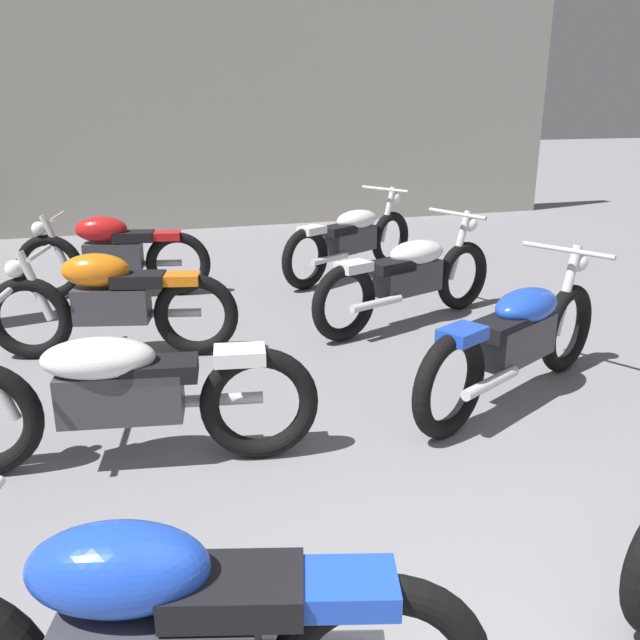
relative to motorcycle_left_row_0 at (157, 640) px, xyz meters
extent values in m
cube|color=#9E998E|center=(1.28, 9.25, 1.34)|extent=(12.62, 0.24, 3.60)
ellipsoid|color=blue|center=(-0.09, 0.02, 0.26)|extent=(0.58, 0.41, 0.26)
cube|color=black|center=(0.22, -0.07, 0.18)|extent=(0.45, 0.34, 0.10)
cube|color=blue|center=(0.54, -0.16, 0.18)|extent=(0.32, 0.27, 0.08)
torus|color=black|center=(0.69, 1.74, -0.12)|extent=(0.68, 0.23, 0.67)
cube|color=#38383D|center=(-0.04, 1.87, -0.02)|extent=(0.69, 0.35, 0.28)
ellipsoid|color=white|center=(-0.14, 1.89, 0.20)|extent=(0.65, 0.42, 0.22)
cube|color=black|center=(0.17, 1.83, 0.12)|extent=(0.44, 0.31, 0.10)
cube|color=white|center=(0.60, 1.76, 0.18)|extent=(0.31, 0.25, 0.08)
cylinder|color=silver|center=(0.47, 1.91, -0.14)|extent=(0.55, 0.17, 0.07)
torus|color=black|center=(-0.69, 3.82, -0.12)|extent=(0.68, 0.27, 0.67)
torus|color=black|center=(0.57, 3.50, -0.12)|extent=(0.68, 0.27, 0.67)
cylinder|color=silver|center=(-0.61, 3.80, 0.14)|extent=(0.25, 0.13, 0.56)
cube|color=#38383D|center=(-0.06, 3.66, -0.02)|extent=(0.61, 0.37, 0.28)
ellipsoid|color=orange|center=(-0.15, 3.68, 0.26)|extent=(0.57, 0.40, 0.26)
cube|color=black|center=(0.16, 3.61, 0.18)|extent=(0.45, 0.33, 0.10)
cube|color=orange|center=(0.48, 3.53, 0.18)|extent=(0.32, 0.26, 0.08)
cylinder|color=silver|center=(-0.55, 3.78, 0.40)|extent=(0.15, 0.47, 0.04)
sphere|color=white|center=(-0.75, 3.83, 0.28)|extent=(0.14, 0.14, 0.14)
cylinder|color=silver|center=(0.36, 3.69, -0.14)|extent=(0.55, 0.20, 0.07)
torus|color=black|center=(-0.64, 5.58, -0.12)|extent=(0.68, 0.24, 0.67)
torus|color=black|center=(0.63, 5.33, -0.12)|extent=(0.68, 0.24, 0.67)
cylinder|color=silver|center=(-0.56, 5.57, 0.14)|extent=(0.25, 0.12, 0.56)
cube|color=#38383D|center=(0.00, 5.46, -0.02)|extent=(0.61, 0.35, 0.28)
ellipsoid|color=red|center=(-0.10, 5.48, 0.26)|extent=(0.56, 0.38, 0.26)
cube|color=black|center=(0.21, 5.41, 0.18)|extent=(0.44, 0.31, 0.10)
cube|color=red|center=(0.53, 5.35, 0.18)|extent=(0.31, 0.25, 0.08)
cylinder|color=silver|center=(-0.51, 5.56, 0.40)|extent=(0.13, 0.48, 0.04)
sphere|color=white|center=(-0.70, 5.59, 0.28)|extent=(0.14, 0.14, 0.14)
cylinder|color=silver|center=(0.41, 5.51, -0.14)|extent=(0.55, 0.17, 0.07)
torus|color=black|center=(3.18, 2.33, -0.12)|extent=(0.65, 0.40, 0.67)
torus|color=black|center=(1.84, 1.65, -0.12)|extent=(0.65, 0.40, 0.67)
cylinder|color=silver|center=(3.11, 2.29, 0.19)|extent=(0.28, 0.19, 0.66)
cube|color=#38383D|center=(2.51, 1.99, -0.02)|extent=(0.70, 0.51, 0.28)
ellipsoid|color=blue|center=(2.60, 2.04, 0.20)|extent=(0.68, 0.56, 0.22)
cube|color=black|center=(2.31, 1.89, 0.12)|extent=(0.47, 0.39, 0.10)
cube|color=blue|center=(1.93, 1.70, 0.18)|extent=(0.34, 0.30, 0.08)
cylinder|color=silver|center=(3.06, 2.27, 0.50)|extent=(0.34, 0.62, 0.04)
sphere|color=white|center=(3.23, 2.36, 0.38)|extent=(0.14, 0.14, 0.14)
cylinder|color=silver|center=(2.12, 1.65, -0.14)|extent=(0.52, 0.31, 0.07)
torus|color=black|center=(3.22, 3.98, -0.12)|extent=(0.67, 0.33, 0.67)
torus|color=black|center=(1.81, 3.46, -0.12)|extent=(0.67, 0.33, 0.67)
cylinder|color=silver|center=(3.14, 3.95, 0.19)|extent=(0.28, 0.16, 0.66)
cube|color=#38383D|center=(2.52, 3.72, -0.02)|extent=(0.70, 0.45, 0.28)
ellipsoid|color=white|center=(2.61, 3.76, 0.20)|extent=(0.67, 0.51, 0.22)
cube|color=black|center=(2.31, 3.65, 0.12)|extent=(0.46, 0.36, 0.10)
cube|color=white|center=(1.91, 3.50, 0.18)|extent=(0.33, 0.28, 0.08)
cylinder|color=silver|center=(3.09, 3.93, 0.50)|extent=(0.27, 0.65, 0.04)
sphere|color=white|center=(3.28, 4.00, 0.38)|extent=(0.14, 0.14, 0.14)
cylinder|color=silver|center=(2.09, 3.43, -0.14)|extent=(0.54, 0.26, 0.07)
torus|color=black|center=(3.28, 5.88, -0.12)|extent=(0.64, 0.42, 0.67)
torus|color=black|center=(1.97, 5.15, -0.12)|extent=(0.64, 0.42, 0.67)
cylinder|color=silver|center=(3.21, 5.84, 0.19)|extent=(0.27, 0.19, 0.66)
cube|color=#38383D|center=(2.62, 5.52, -0.02)|extent=(0.69, 0.53, 0.28)
ellipsoid|color=white|center=(2.71, 5.56, 0.20)|extent=(0.68, 0.57, 0.22)
cube|color=black|center=(2.43, 5.41, 0.12)|extent=(0.47, 0.40, 0.10)
cube|color=white|center=(2.05, 5.20, 0.18)|extent=(0.34, 0.31, 0.08)
cylinder|color=silver|center=(3.15, 5.81, 0.50)|extent=(0.36, 0.61, 0.04)
sphere|color=white|center=(3.33, 5.91, 0.38)|extent=(0.14, 0.14, 0.14)
cylinder|color=silver|center=(2.25, 5.16, -0.14)|extent=(0.51, 0.33, 0.07)
camera|label=1|loc=(-0.02, -1.64, 1.51)|focal=37.65mm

